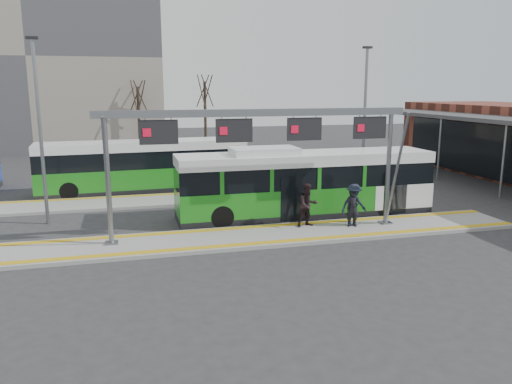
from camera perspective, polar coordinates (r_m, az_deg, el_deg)
ground at (r=21.18m, az=1.76°, el=-5.17°), size 120.00×120.00×0.00m
platform_main at (r=21.16m, az=1.76°, el=-4.97°), size 22.00×3.00×0.15m
platform_second at (r=28.15m, az=-10.74°, el=-0.93°), size 20.00×3.00×0.15m
tactile_main at (r=21.13m, az=1.76°, el=-4.75°), size 22.00×2.65×0.02m
tactile_second at (r=29.26m, az=-10.91°, el=-0.29°), size 20.00×0.35×0.02m
gantry at (r=20.49m, az=0.69°, el=6.54°), size 13.00×1.68×5.20m
apartment_block at (r=56.12m, az=-23.82°, el=13.94°), size 24.50×12.50×18.40m
hero_bus at (r=24.44m, az=5.56°, el=0.88°), size 12.51×2.68×3.43m
bg_bus_green at (r=30.93m, az=-12.69°, el=2.85°), size 12.42×3.37×3.07m
passenger_a at (r=22.45m, az=11.01°, el=-1.84°), size 0.65×0.48×1.64m
passenger_b at (r=22.14m, az=5.95°, el=-1.48°), size 1.05×0.89×1.93m
passenger_c at (r=22.58m, az=11.10°, el=-1.44°), size 1.27×0.80×1.88m
tree_left at (r=48.58m, az=-13.33°, el=10.59°), size 1.40×1.40×7.13m
tree_mid at (r=50.46m, az=-5.87°, el=11.38°), size 1.40×1.40×7.71m
lamp_west at (r=24.42m, az=-23.47°, el=6.71°), size 0.50×0.25×8.36m
lamp_east at (r=29.20m, az=12.28°, el=8.16°), size 0.50×0.25×8.43m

